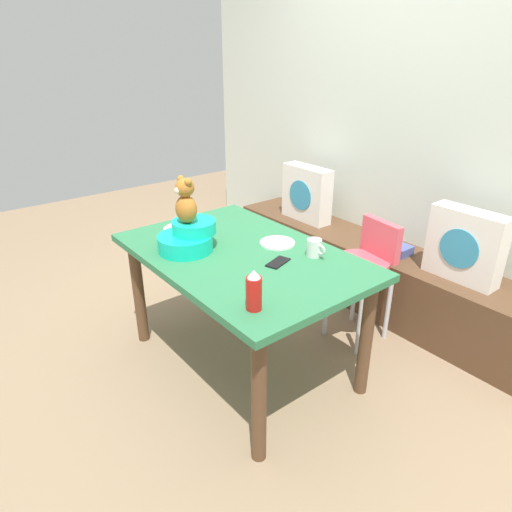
{
  "coord_description": "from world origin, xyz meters",
  "views": [
    {
      "loc": [
        1.81,
        -1.33,
        1.75
      ],
      "look_at": [
        0.0,
        0.1,
        0.69
      ],
      "focal_mm": 31.74,
      "sensor_mm": 36.0,
      "label": 1
    }
  ],
  "objects_px": {
    "highchair": "(363,265)",
    "cell_phone": "(278,262)",
    "teddy_bear": "(186,201)",
    "coffee_mug": "(315,248)",
    "dinner_plate_near": "(277,243)",
    "infant_seat_teal": "(188,238)",
    "book_stack": "(396,249)",
    "dinner_plate_far": "(180,229)",
    "dining_table": "(242,269)",
    "ketchup_bottle": "(254,291)",
    "pillow_floral_left": "(307,194)",
    "pillow_floral_right": "(465,246)"
  },
  "relations": [
    {
      "from": "pillow_floral_left",
      "to": "highchair",
      "type": "height_order",
      "value": "pillow_floral_left"
    },
    {
      "from": "pillow_floral_left",
      "to": "pillow_floral_right",
      "type": "height_order",
      "value": "same"
    },
    {
      "from": "cell_phone",
      "to": "pillow_floral_left",
      "type": "bearing_deg",
      "value": 111.96
    },
    {
      "from": "highchair",
      "to": "infant_seat_teal",
      "type": "height_order",
      "value": "infant_seat_teal"
    },
    {
      "from": "pillow_floral_left",
      "to": "dining_table",
      "type": "distance_m",
      "value": 1.38
    },
    {
      "from": "highchair",
      "to": "dining_table",
      "type": "bearing_deg",
      "value": -106.94
    },
    {
      "from": "dinner_plate_near",
      "to": "cell_phone",
      "type": "distance_m",
      "value": 0.25
    },
    {
      "from": "pillow_floral_right",
      "to": "highchair",
      "type": "bearing_deg",
      "value": -134.65
    },
    {
      "from": "pillow_floral_right",
      "to": "book_stack",
      "type": "bearing_deg",
      "value": 177.49
    },
    {
      "from": "pillow_floral_left",
      "to": "dinner_plate_far",
      "type": "bearing_deg",
      "value": -81.11
    },
    {
      "from": "book_stack",
      "to": "dinner_plate_far",
      "type": "distance_m",
      "value": 1.48
    },
    {
      "from": "dinner_plate_near",
      "to": "highchair",
      "type": "bearing_deg",
      "value": 69.35
    },
    {
      "from": "dinner_plate_near",
      "to": "cell_phone",
      "type": "relative_size",
      "value": 1.39
    },
    {
      "from": "dinner_plate_far",
      "to": "cell_phone",
      "type": "xyz_separation_m",
      "value": [
        0.73,
        0.16,
        -0.0
      ]
    },
    {
      "from": "highchair",
      "to": "pillow_floral_right",
      "type": "bearing_deg",
      "value": 45.35
    },
    {
      "from": "pillow_floral_right",
      "to": "highchair",
      "type": "distance_m",
      "value": 0.61
    },
    {
      "from": "book_stack",
      "to": "coffee_mug",
      "type": "height_order",
      "value": "coffee_mug"
    },
    {
      "from": "pillow_floral_left",
      "to": "highchair",
      "type": "distance_m",
      "value": 1.04
    },
    {
      "from": "infant_seat_teal",
      "to": "dinner_plate_near",
      "type": "height_order",
      "value": "infant_seat_teal"
    },
    {
      "from": "ketchup_bottle",
      "to": "coffee_mug",
      "type": "distance_m",
      "value": 0.63
    },
    {
      "from": "highchair",
      "to": "teddy_bear",
      "type": "xyz_separation_m",
      "value": [
        -0.45,
        -0.97,
        0.5
      ]
    },
    {
      "from": "book_stack",
      "to": "dinner_plate_far",
      "type": "relative_size",
      "value": 1.0
    },
    {
      "from": "book_stack",
      "to": "infant_seat_teal",
      "type": "distance_m",
      "value": 1.49
    },
    {
      "from": "teddy_bear",
      "to": "coffee_mug",
      "type": "bearing_deg",
      "value": 44.4
    },
    {
      "from": "pillow_floral_right",
      "to": "infant_seat_teal",
      "type": "xyz_separation_m",
      "value": [
        -0.86,
        -1.39,
        0.13
      ]
    },
    {
      "from": "pillow_floral_right",
      "to": "ketchup_bottle",
      "type": "distance_m",
      "value": 1.51
    },
    {
      "from": "pillow_floral_right",
      "to": "cell_phone",
      "type": "height_order",
      "value": "pillow_floral_right"
    },
    {
      "from": "coffee_mug",
      "to": "book_stack",
      "type": "bearing_deg",
      "value": 96.84
    },
    {
      "from": "infant_seat_teal",
      "to": "dining_table",
      "type": "bearing_deg",
      "value": 43.76
    },
    {
      "from": "dining_table",
      "to": "coffee_mug",
      "type": "bearing_deg",
      "value": 44.82
    },
    {
      "from": "highchair",
      "to": "cell_phone",
      "type": "xyz_separation_m",
      "value": [
        -0.01,
        -0.7,
        0.22
      ]
    },
    {
      "from": "dining_table",
      "to": "highchair",
      "type": "distance_m",
      "value": 0.81
    },
    {
      "from": "dining_table",
      "to": "coffee_mug",
      "type": "relative_size",
      "value": 11.62
    },
    {
      "from": "book_stack",
      "to": "dinner_plate_far",
      "type": "height_order",
      "value": "dinner_plate_far"
    },
    {
      "from": "teddy_bear",
      "to": "coffee_mug",
      "type": "xyz_separation_m",
      "value": [
        0.49,
        0.48,
        -0.23
      ]
    },
    {
      "from": "pillow_floral_right",
      "to": "book_stack",
      "type": "distance_m",
      "value": 0.51
    },
    {
      "from": "pillow_floral_left",
      "to": "dinner_plate_far",
      "type": "distance_m",
      "value": 1.29
    },
    {
      "from": "dining_table",
      "to": "ketchup_bottle",
      "type": "xyz_separation_m",
      "value": [
        0.5,
        -0.31,
        0.19
      ]
    },
    {
      "from": "highchair",
      "to": "coffee_mug",
      "type": "bearing_deg",
      "value": -84.85
    },
    {
      "from": "highchair",
      "to": "coffee_mug",
      "type": "height_order",
      "value": "coffee_mug"
    },
    {
      "from": "dining_table",
      "to": "infant_seat_teal",
      "type": "distance_m",
      "value": 0.34
    },
    {
      "from": "book_stack",
      "to": "dining_table",
      "type": "xyz_separation_m",
      "value": [
        -0.17,
        -1.21,
        0.15
      ]
    },
    {
      "from": "ketchup_bottle",
      "to": "book_stack",
      "type": "bearing_deg",
      "value": 102.47
    },
    {
      "from": "coffee_mug",
      "to": "dinner_plate_near",
      "type": "distance_m",
      "value": 0.25
    },
    {
      "from": "highchair",
      "to": "infant_seat_teal",
      "type": "xyz_separation_m",
      "value": [
        -0.45,
        -0.97,
        0.29
      ]
    },
    {
      "from": "book_stack",
      "to": "highchair",
      "type": "distance_m",
      "value": 0.44
    },
    {
      "from": "dinner_plate_far",
      "to": "cell_phone",
      "type": "height_order",
      "value": "dinner_plate_far"
    },
    {
      "from": "ketchup_bottle",
      "to": "dinner_plate_far",
      "type": "height_order",
      "value": "ketchup_bottle"
    },
    {
      "from": "book_stack",
      "to": "cell_phone",
      "type": "distance_m",
      "value": 1.17
    },
    {
      "from": "teddy_bear",
      "to": "pillow_floral_left",
      "type": "bearing_deg",
      "value": 109.57
    }
  ]
}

